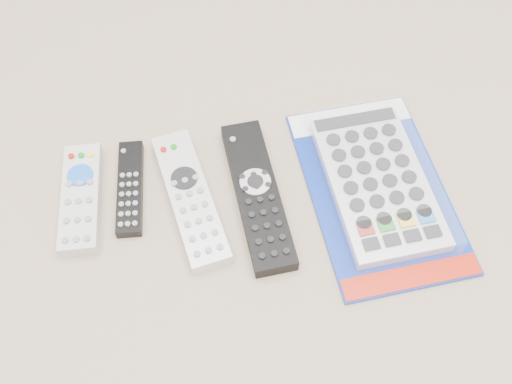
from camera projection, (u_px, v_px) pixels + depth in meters
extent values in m
plane|color=gray|center=(236.00, 219.00, 0.80)|extent=(5.00, 5.00, 0.00)
cube|color=#B2B2B5|center=(81.00, 198.00, 0.80)|extent=(0.06, 0.17, 0.02)
cylinder|color=blue|center=(80.00, 175.00, 0.81)|extent=(0.04, 0.04, 0.00)
cube|color=black|center=(130.00, 187.00, 0.82)|extent=(0.05, 0.16, 0.02)
cube|color=silver|center=(190.00, 198.00, 0.80)|extent=(0.09, 0.23, 0.02)
cylinder|color=black|center=(184.00, 178.00, 0.80)|extent=(0.04, 0.04, 0.00)
cube|color=black|center=(257.00, 194.00, 0.81)|extent=(0.07, 0.25, 0.02)
cylinder|color=silver|center=(255.00, 182.00, 0.80)|extent=(0.05, 0.05, 0.00)
cube|color=#0D2996|center=(376.00, 190.00, 0.82)|extent=(0.20, 0.32, 0.01)
cube|color=white|center=(349.00, 118.00, 0.88)|extent=(0.19, 0.05, 0.00)
cube|color=#B41E0C|center=(411.00, 277.00, 0.74)|extent=(0.19, 0.04, 0.00)
cube|color=silver|center=(377.00, 182.00, 0.81)|extent=(0.14, 0.25, 0.02)
cube|color=white|center=(378.00, 179.00, 0.80)|extent=(0.16, 0.26, 0.04)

